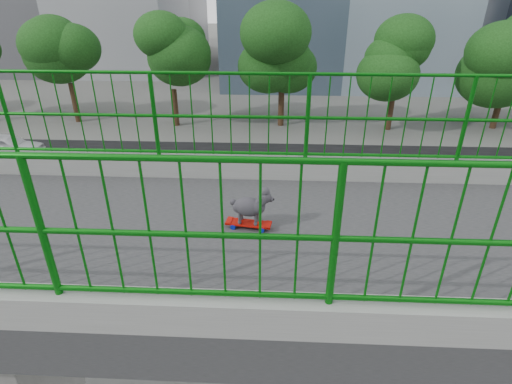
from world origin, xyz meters
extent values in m
cube|color=black|center=(-13.00, 0.00, 0.01)|extent=(18.00, 90.00, 0.02)
cube|color=gray|center=(-1.40, 0.00, 7.15)|extent=(0.20, 24.00, 0.30)
cylinder|color=#0B630E|center=(-1.40, 0.00, 7.85)|extent=(0.04, 24.00, 0.04)
cylinder|color=#0B630E|center=(-1.40, 0.00, 7.85)|extent=(0.06, 0.06, 1.10)
cylinder|color=black|center=(-26.40, -12.00, 1.49)|extent=(0.44, 0.44, 2.97)
ellipsoid|color=#14380F|center=(-26.40, -12.00, 5.01)|extent=(4.80, 4.80, 4.08)
cylinder|color=black|center=(-25.80, -4.00, 1.36)|extent=(0.44, 0.44, 2.73)
ellipsoid|color=#14380F|center=(-25.80, -4.00, 4.51)|extent=(4.20, 4.20, 3.57)
cylinder|color=black|center=(-26.20, 4.00, 1.43)|extent=(0.44, 0.44, 2.87)
ellipsoid|color=#14380F|center=(-26.20, 4.00, 4.82)|extent=(4.60, 4.60, 3.91)
cylinder|color=black|center=(-25.60, 12.00, 1.33)|extent=(0.44, 0.44, 2.66)
ellipsoid|color=#14380F|center=(-25.60, 12.00, 4.36)|extent=(4.00, 4.00, 3.40)
cylinder|color=black|center=(-26.30, 20.00, 1.50)|extent=(0.44, 0.44, 3.01)
ellipsoid|color=#14380F|center=(-26.30, 20.00, 5.13)|extent=(5.00, 5.00, 4.25)
cube|color=red|center=(-0.06, 3.32, 7.06)|extent=(0.22, 0.51, 0.02)
cube|color=#99999E|center=(-0.09, 3.16, 7.04)|extent=(0.09, 0.05, 0.02)
cylinder|color=#081CAE|center=(-0.15, 3.17, 7.03)|extent=(0.04, 0.06, 0.06)
sphere|color=yellow|center=(-0.15, 3.17, 7.03)|extent=(0.02, 0.02, 0.02)
cylinder|color=#081CAE|center=(-0.02, 3.15, 7.03)|extent=(0.04, 0.06, 0.06)
sphere|color=yellow|center=(-0.02, 3.15, 7.03)|extent=(0.02, 0.02, 0.02)
cube|color=#99999E|center=(-0.04, 3.48, 7.04)|extent=(0.09, 0.05, 0.02)
cylinder|color=#081CAE|center=(-0.10, 3.48, 7.03)|extent=(0.04, 0.06, 0.06)
sphere|color=yellow|center=(-0.10, 3.48, 7.03)|extent=(0.02, 0.02, 0.02)
cylinder|color=#081CAE|center=(0.02, 3.47, 7.03)|extent=(0.04, 0.06, 0.06)
sphere|color=yellow|center=(0.02, 3.47, 7.03)|extent=(0.02, 0.02, 0.02)
ellipsoid|color=#29272B|center=(-0.06, 3.32, 7.26)|extent=(0.24, 0.34, 0.21)
sphere|color=#29272B|center=(-0.04, 3.49, 7.40)|extent=(0.14, 0.14, 0.14)
sphere|color=black|center=(-0.02, 3.58, 7.38)|extent=(0.02, 0.02, 0.02)
sphere|color=#29272B|center=(-0.09, 3.15, 7.30)|extent=(0.07, 0.07, 0.07)
cylinder|color=#29272B|center=(-0.09, 3.41, 7.13)|extent=(0.03, 0.03, 0.13)
cylinder|color=#29272B|center=(0.00, 3.40, 7.13)|extent=(0.03, 0.03, 0.13)
cylinder|color=#29272B|center=(-0.12, 3.24, 7.13)|extent=(0.03, 0.03, 0.13)
cylinder|color=#29272B|center=(-0.03, 3.23, 7.13)|extent=(0.03, 0.03, 0.13)
imported|color=white|center=(-12.40, 6.09, 0.76)|extent=(2.51, 5.44, 1.51)
imported|color=#A5A5AB|center=(-15.60, 14.44, 0.74)|extent=(2.08, 5.12, 1.48)
imported|color=white|center=(-18.80, -12.92, 0.72)|extent=(1.71, 4.25, 1.45)
camera|label=1|loc=(3.64, 3.58, 9.32)|focal=28.01mm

